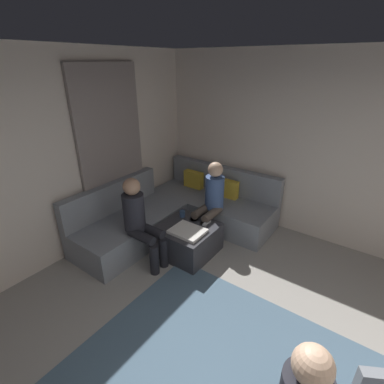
{
  "coord_description": "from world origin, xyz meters",
  "views": [
    {
      "loc": [
        0.46,
        -1.27,
        2.5
      ],
      "look_at": [
        -1.63,
        1.63,
        0.85
      ],
      "focal_mm": 26.51,
      "sensor_mm": 36.0,
      "label": 1
    }
  ],
  "objects_px": {
    "game_remote": "(207,223)",
    "person_on_couch_back": "(211,199)",
    "coffee_mug": "(182,214)",
    "person_on_couch_side": "(140,219)",
    "sectional_couch": "(178,212)",
    "ottoman": "(187,239)"
  },
  "relations": [
    {
      "from": "game_remote",
      "to": "person_on_couch_back",
      "type": "distance_m",
      "value": 0.39
    },
    {
      "from": "person_on_couch_back",
      "to": "person_on_couch_side",
      "type": "distance_m",
      "value": 1.12
    },
    {
      "from": "coffee_mug",
      "to": "person_on_couch_side",
      "type": "distance_m",
      "value": 0.74
    },
    {
      "from": "person_on_couch_side",
      "to": "sectional_couch",
      "type": "bearing_deg",
      "value": -171.41
    },
    {
      "from": "game_remote",
      "to": "person_on_couch_side",
      "type": "height_order",
      "value": "person_on_couch_side"
    },
    {
      "from": "sectional_couch",
      "to": "ottoman",
      "type": "bearing_deg",
      "value": -41.49
    },
    {
      "from": "sectional_couch",
      "to": "coffee_mug",
      "type": "bearing_deg",
      "value": -43.03
    },
    {
      "from": "game_remote",
      "to": "person_on_couch_side",
      "type": "relative_size",
      "value": 0.12
    },
    {
      "from": "sectional_couch",
      "to": "game_remote",
      "type": "height_order",
      "value": "sectional_couch"
    },
    {
      "from": "ottoman",
      "to": "game_remote",
      "type": "xyz_separation_m",
      "value": [
        0.18,
        0.22,
        0.22
      ]
    },
    {
      "from": "sectional_couch",
      "to": "game_remote",
      "type": "xyz_separation_m",
      "value": [
        0.69,
        -0.24,
        0.15
      ]
    },
    {
      "from": "coffee_mug",
      "to": "person_on_couch_side",
      "type": "relative_size",
      "value": 0.08
    },
    {
      "from": "coffee_mug",
      "to": "person_on_couch_back",
      "type": "bearing_deg",
      "value": 49.51
    },
    {
      "from": "game_remote",
      "to": "person_on_couch_back",
      "type": "bearing_deg",
      "value": 112.14
    },
    {
      "from": "sectional_couch",
      "to": "game_remote",
      "type": "relative_size",
      "value": 17.0
    },
    {
      "from": "sectional_couch",
      "to": "person_on_couch_side",
      "type": "bearing_deg",
      "value": -81.41
    },
    {
      "from": "person_on_couch_back",
      "to": "person_on_couch_side",
      "type": "bearing_deg",
      "value": 67.46
    },
    {
      "from": "sectional_couch",
      "to": "person_on_couch_side",
      "type": "relative_size",
      "value": 2.12
    },
    {
      "from": "ottoman",
      "to": "person_on_couch_side",
      "type": "distance_m",
      "value": 0.78
    },
    {
      "from": "game_remote",
      "to": "sectional_couch",
      "type": "bearing_deg",
      "value": 161.3
    },
    {
      "from": "coffee_mug",
      "to": "person_on_couch_side",
      "type": "xyz_separation_m",
      "value": [
        -0.15,
        -0.7,
        0.19
      ]
    },
    {
      "from": "coffee_mug",
      "to": "person_on_couch_back",
      "type": "distance_m",
      "value": 0.47
    }
  ]
}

